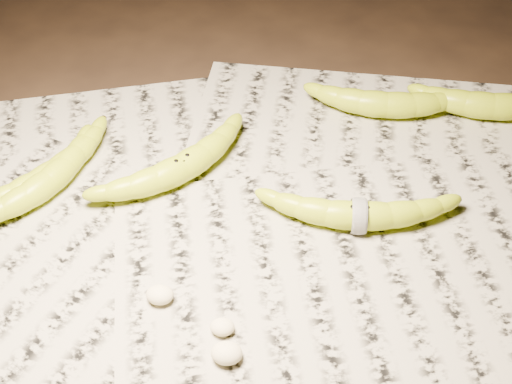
# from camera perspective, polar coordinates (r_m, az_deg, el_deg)

# --- Properties ---
(ground) EXTENTS (3.00, 3.00, 0.00)m
(ground) POSITION_cam_1_polar(r_m,az_deg,el_deg) (0.87, 0.11, -4.29)
(ground) COLOR black
(ground) RESTS_ON ground
(newspaper_patch) EXTENTS (0.90, 0.70, 0.01)m
(newspaper_patch) POSITION_cam_1_polar(r_m,az_deg,el_deg) (0.89, -1.19, -2.57)
(newspaper_patch) COLOR #A6A28E
(newspaper_patch) RESTS_ON ground
(banana_left_a) EXTENTS (0.15, 0.19, 0.03)m
(banana_left_a) POSITION_cam_1_polar(r_m,az_deg,el_deg) (0.97, -15.75, 1.85)
(banana_left_a) COLOR #BECF19
(banana_left_a) RESTS_ON newspaper_patch
(banana_left_b) EXTENTS (0.14, 0.20, 0.04)m
(banana_left_b) POSITION_cam_1_polar(r_m,az_deg,el_deg) (0.95, -16.38, 0.93)
(banana_left_b) COLOR #BECF19
(banana_left_b) RESTS_ON newspaper_patch
(banana_center) EXTENTS (0.20, 0.20, 0.04)m
(banana_center) POSITION_cam_1_polar(r_m,az_deg,el_deg) (0.93, -5.98, 2.11)
(banana_center) COLOR #BECF19
(banana_center) RESTS_ON newspaper_patch
(banana_taped) EXTENTS (0.22, 0.07, 0.04)m
(banana_taped) POSITION_cam_1_polar(r_m,az_deg,el_deg) (0.88, 8.22, -1.73)
(banana_taped) COLOR #BECF19
(banana_taped) RESTS_ON newspaper_patch
(banana_upper_a) EXTENTS (0.20, 0.06, 0.04)m
(banana_upper_a) POSITION_cam_1_polar(r_m,az_deg,el_deg) (1.05, 10.43, 7.04)
(banana_upper_a) COLOR #BECF19
(banana_upper_a) RESTS_ON newspaper_patch
(banana_upper_b) EXTENTS (0.20, 0.07, 0.04)m
(banana_upper_b) POSITION_cam_1_polar(r_m,az_deg,el_deg) (1.09, 18.40, 6.69)
(banana_upper_b) COLOR #BECF19
(banana_upper_b) RESTS_ON newspaper_patch
(measuring_tape) EXTENTS (0.01, 0.05, 0.05)m
(measuring_tape) POSITION_cam_1_polar(r_m,az_deg,el_deg) (0.88, 8.22, -1.73)
(measuring_tape) COLOR white
(measuring_tape) RESTS_ON newspaper_patch
(flesh_chunk_a) EXTENTS (0.03, 0.03, 0.02)m
(flesh_chunk_a) POSITION_cam_1_polar(r_m,az_deg,el_deg) (0.81, -7.73, -7.98)
(flesh_chunk_a) COLOR beige
(flesh_chunk_a) RESTS_ON newspaper_patch
(flesh_chunk_b) EXTENTS (0.03, 0.03, 0.02)m
(flesh_chunk_b) POSITION_cam_1_polar(r_m,az_deg,el_deg) (0.75, -2.37, -12.59)
(flesh_chunk_b) COLOR beige
(flesh_chunk_b) RESTS_ON newspaper_patch
(flesh_chunk_c) EXTENTS (0.03, 0.02, 0.02)m
(flesh_chunk_c) POSITION_cam_1_polar(r_m,az_deg,el_deg) (0.78, -2.73, -10.56)
(flesh_chunk_c) COLOR beige
(flesh_chunk_c) RESTS_ON newspaper_patch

